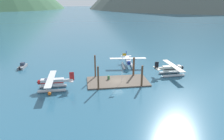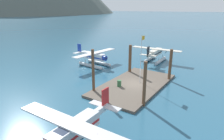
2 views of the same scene
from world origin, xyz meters
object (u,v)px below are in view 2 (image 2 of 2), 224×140
at_px(seaplane_cream_stbd_fwd, 155,54).
at_px(fuel_drum, 119,83).
at_px(seaplane_white_bow_right, 94,58).
at_px(flagpole, 141,54).
at_px(seaplane_silver_port_aft, 74,134).

bearing_deg(seaplane_cream_stbd_fwd, fuel_drum, -175.42).
relative_size(fuel_drum, seaplane_white_bow_right, 0.08).
bearing_deg(seaplane_cream_stbd_fwd, flagpole, -167.14).
bearing_deg(fuel_drum, seaplane_silver_port_aft, -163.39).
height_order(flagpole, seaplane_cream_stbd_fwd, flagpole).
distance_m(fuel_drum, seaplane_cream_stbd_fwd, 16.63).
height_order(seaplane_silver_port_aft, seaplane_white_bow_right, same).
xyz_separation_m(seaplane_white_bow_right, seaplane_cream_stbd_fwd, (9.74, -8.57, 0.00)).
bearing_deg(seaplane_silver_port_aft, flagpole, 7.35).
relative_size(flagpole, seaplane_white_bow_right, 0.66).
height_order(flagpole, fuel_drum, flagpole).
height_order(fuel_drum, seaplane_white_bow_right, seaplane_white_bow_right).
xyz_separation_m(flagpole, seaplane_silver_port_aft, (-15.74, -2.03, -2.98)).
bearing_deg(seaplane_cream_stbd_fwd, seaplane_silver_port_aft, -170.09).
relative_size(flagpole, seaplane_cream_stbd_fwd, 0.67).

